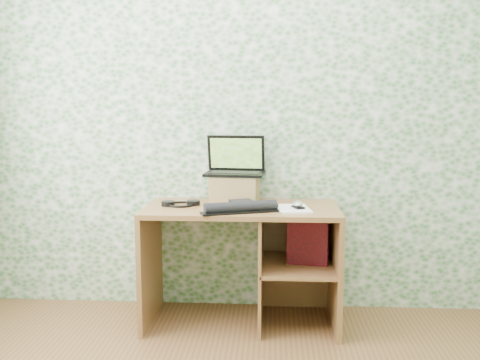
# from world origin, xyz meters

# --- Properties ---
(wall_back) EXTENTS (3.50, 0.00, 3.50)m
(wall_back) POSITION_xyz_m (0.00, 1.75, 1.30)
(wall_back) COLOR silver
(wall_back) RESTS_ON ground
(desk) EXTENTS (1.20, 0.60, 0.75)m
(desk) POSITION_xyz_m (0.08, 1.47, 0.48)
(desk) COLOR brown
(desk) RESTS_ON floor
(riser) EXTENTS (0.32, 0.27, 0.18)m
(riser) POSITION_xyz_m (-0.05, 1.58, 0.84)
(riser) COLOR olive
(riser) RESTS_ON desk
(laptop) EXTENTS (0.40, 0.30, 0.25)m
(laptop) POSITION_xyz_m (-0.05, 1.63, 0.99)
(laptop) COLOR black
(laptop) RESTS_ON riser
(keyboard) EXTENTS (0.48, 0.38, 0.07)m
(keyboard) POSITION_xyz_m (0.01, 1.31, 0.77)
(keyboard) COLOR black
(keyboard) RESTS_ON desk
(headphones) EXTENTS (0.24, 0.21, 0.03)m
(headphones) POSITION_xyz_m (-0.38, 1.46, 0.76)
(headphones) COLOR black
(headphones) RESTS_ON desk
(notepad) EXTENTS (0.22, 0.29, 0.01)m
(notepad) POSITION_xyz_m (0.32, 1.35, 0.76)
(notepad) COLOR white
(notepad) RESTS_ON desk
(mouse) EXTENTS (0.09, 0.11, 0.03)m
(mouse) POSITION_xyz_m (0.34, 1.35, 0.78)
(mouse) COLOR #B1B1B4
(mouse) RESTS_ON notepad
(pen) EXTENTS (0.04, 0.13, 0.01)m
(pen) POSITION_xyz_m (0.34, 1.42, 0.77)
(pen) COLOR black
(pen) RESTS_ON notepad
(red_box) EXTENTS (0.26, 0.12, 0.30)m
(red_box) POSITION_xyz_m (0.41, 1.44, 0.54)
(red_box) COLOR maroon
(red_box) RESTS_ON desk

